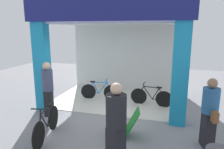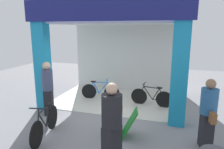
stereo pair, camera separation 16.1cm
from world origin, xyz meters
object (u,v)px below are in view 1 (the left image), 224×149
bicycle_inside_1 (151,97)px  bicycle_parked_0 (47,124)px  pedestrian_1 (116,127)px  bicycle_inside_0 (100,91)px  sandwich_board_sign (124,123)px  pedestrian_3 (210,112)px  pedestrian_0 (48,88)px

bicycle_inside_1 → bicycle_parked_0: bearing=-127.5°
pedestrian_1 → bicycle_inside_0: bearing=113.0°
sandwich_board_sign → pedestrian_3: size_ratio=0.53×
bicycle_inside_1 → pedestrian_1: size_ratio=0.84×
pedestrian_1 → pedestrian_3: size_ratio=1.08×
bicycle_inside_0 → pedestrian_3: bearing=-35.5°
pedestrian_3 → pedestrian_1: bearing=-141.9°
bicycle_inside_1 → sandwich_board_sign: 2.41m
pedestrian_3 → pedestrian_0: bearing=172.3°
bicycle_parked_0 → pedestrian_0: size_ratio=0.94×
pedestrian_1 → bicycle_inside_1: bearing=85.2°
sandwich_board_sign → pedestrian_3: pedestrian_3 is taller
bicycle_inside_0 → bicycle_parked_0: size_ratio=0.91×
bicycle_parked_0 → sandwich_board_sign: 1.90m
bicycle_parked_0 → sandwich_board_sign: size_ratio=1.86×
bicycle_inside_1 → pedestrian_3: bearing=-57.2°
bicycle_parked_0 → pedestrian_0: 1.54m
bicycle_parked_0 → pedestrian_3: pedestrian_3 is taller
bicycle_parked_0 → bicycle_inside_1: bearing=52.5°
sandwich_board_sign → pedestrian_0: 2.66m
pedestrian_1 → pedestrian_3: (1.80, 1.41, -0.08)m
bicycle_inside_0 → sandwich_board_sign: 2.93m
pedestrian_0 → bicycle_inside_0: bearing=61.0°
bicycle_inside_0 → sandwich_board_sign: bicycle_inside_0 is taller
bicycle_inside_1 → sandwich_board_sign: size_ratio=1.71×
pedestrian_1 → pedestrian_3: bearing=38.1°
bicycle_inside_0 → pedestrian_1: size_ratio=0.84×
bicycle_inside_1 → sandwich_board_sign: bearing=-101.0°
bicycle_parked_0 → bicycle_inside_0: bearing=84.3°
bicycle_parked_0 → sandwich_board_sign: bearing=18.1°
bicycle_inside_1 → bicycle_parked_0: size_ratio=0.92×
bicycle_inside_0 → pedestrian_0: size_ratio=0.86×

